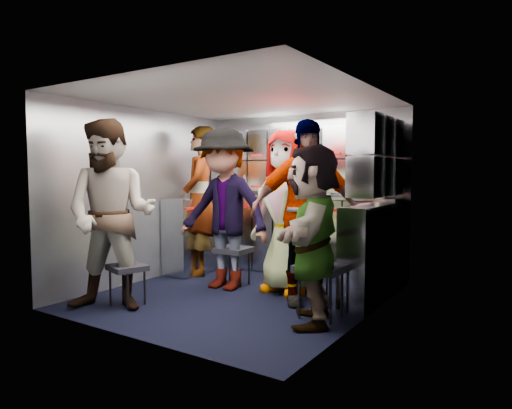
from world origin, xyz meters
The scene contains 29 objects.
floor centered at (0.00, 0.00, 0.00)m, with size 3.00×3.00×0.00m, color black.
wall_back centered at (0.00, 1.50, 1.05)m, with size 2.80×0.04×2.10m, color gray.
wall_left centered at (-1.40, 0.00, 1.05)m, with size 0.04×3.00×2.10m, color gray.
wall_right centered at (1.40, 0.00, 1.05)m, with size 0.04×3.00×2.10m, color gray.
ceiling centered at (0.00, 0.00, 2.10)m, with size 2.80×3.00×0.02m, color silver.
cart_bank_back centered at (0.00, 1.29, 0.49)m, with size 2.68×0.38×0.99m, color #A1A5B1.
cart_bank_left centered at (-1.19, 0.56, 0.49)m, with size 0.38×0.76×0.99m, color #A1A5B1.
counter centered at (0.00, 1.29, 1.01)m, with size 2.68×0.42×0.03m, color #B9BCC1.
locker_bank_back centered at (0.00, 1.35, 1.49)m, with size 2.68×0.28×0.82m, color #A1A5B1.
locker_bank_right centered at (1.25, 0.70, 1.49)m, with size 0.28×1.00×0.82m, color #A1A5B1.
right_cabinet centered at (1.25, 0.60, 0.50)m, with size 0.28×1.20×1.00m, color #A1A5B1.
coffee_niche centered at (0.18, 1.41, 1.47)m, with size 0.46×0.16×0.84m, color black, non-canonical shape.
red_latch_strip centered at (0.00, 1.09, 0.88)m, with size 2.60×0.02×0.03m, color #A70F11.
jump_seat_near_left centered at (-0.74, -0.89, 0.36)m, with size 0.43×0.42×0.41m.
jump_seat_mid_left centered at (-0.34, 0.35, 0.40)m, with size 0.39×0.37×0.45m.
jump_seat_center centered at (0.35, 0.62, 0.41)m, with size 0.43×0.41×0.46m.
jump_seat_mid_right centered at (0.71, 0.32, 0.35)m, with size 0.40×0.39×0.40m.
jump_seat_near_right centered at (1.05, -0.20, 0.43)m, with size 0.42×0.40×0.49m.
attendant_standing centered at (-1.05, 0.60, 0.96)m, with size 0.70×0.46×1.92m, color black.
attendant_arc_a centered at (-0.74, -1.07, 0.92)m, with size 0.89×0.70×1.84m, color black.
attendant_arc_b centered at (-0.34, 0.17, 0.91)m, with size 1.18×0.68×1.83m, color black.
attendant_arc_c centered at (0.35, 0.44, 0.90)m, with size 0.88×0.57×1.80m, color black.
attendant_arc_d centered at (0.71, 0.14, 0.93)m, with size 1.09×0.45×1.86m, color black.
attendant_arc_e centered at (1.05, -0.38, 0.79)m, with size 1.46×0.47×1.58m, color black.
bottle_left centered at (-0.76, 1.24, 1.16)m, with size 0.07×0.07×0.27m, color white.
bottle_mid centered at (-0.06, 1.24, 1.17)m, with size 0.07×0.07×0.27m, color white.
bottle_right centered at (0.47, 1.24, 1.15)m, with size 0.06×0.06×0.25m, color white.
cup_left centered at (-0.51, 1.23, 1.08)m, with size 0.08×0.08×0.09m, color #C4B78A.
cup_right centered at (1.11, 1.23, 1.08)m, with size 0.08×0.08×0.09m, color #C4B78A.
Camera 1 is at (2.79, -3.96, 1.33)m, focal length 32.00 mm.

